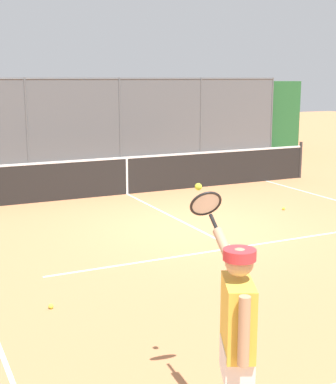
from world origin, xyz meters
The scene contains 7 objects.
ground_plane centered at (0.00, 0.00, 0.00)m, with size 60.00×60.00×0.00m, color #C67A4C.
court_line_markings centered at (0.00, 1.82, 0.00)m, with size 8.63×9.29×0.01m.
fence_backdrop centered at (0.00, -8.78, 1.39)m, with size 18.40×1.37×2.93m.
tennis_net centered at (0.00, -3.64, 0.49)m, with size 11.09×0.09×1.07m.
tennis_player centered at (2.89, 6.01, 0.98)m, with size 0.55×1.37×1.97m.
tennis_ball_near_baseline centered at (-2.52, -0.48, 0.03)m, with size 0.07×0.07×0.07m, color #CCDB33.
tennis_ball_near_net centered at (3.52, 2.65, 0.03)m, with size 0.07×0.07×0.07m, color #C1D138.
Camera 1 is at (5.05, 9.30, 2.90)m, focal length 51.90 mm.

